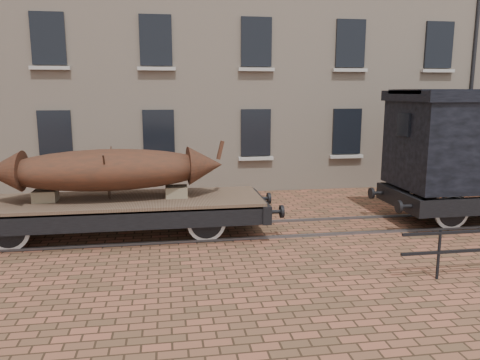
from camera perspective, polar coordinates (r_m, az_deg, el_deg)
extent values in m
plane|color=brown|center=(12.61, 1.67, -6.19)|extent=(90.00, 90.00, 0.00)
cube|color=#C8B299|center=(22.73, 4.70, 19.10)|extent=(40.00, 10.00, 14.00)
cube|color=black|center=(17.29, -21.59, 5.09)|extent=(1.10, 0.12, 1.70)
cube|color=#A39F98|center=(17.34, -21.42, 1.95)|extent=(1.30, 0.18, 0.12)
cube|color=black|center=(16.88, -9.88, 5.56)|extent=(1.10, 0.12, 1.70)
cube|color=#A39F98|center=(16.93, -9.78, 2.34)|extent=(1.30, 0.18, 0.12)
cube|color=black|center=(17.19, 1.92, 5.80)|extent=(1.10, 0.12, 1.70)
cube|color=#A39F98|center=(17.24, 1.94, 2.64)|extent=(1.30, 0.18, 0.12)
cube|color=black|center=(18.18, 12.88, 5.81)|extent=(1.10, 0.12, 1.70)
cube|color=#A39F98|center=(18.23, 12.82, 2.82)|extent=(1.30, 0.18, 0.12)
cube|color=black|center=(19.75, 22.39, 5.64)|extent=(1.10, 0.12, 1.70)
cube|color=#A39F98|center=(19.79, 22.29, 2.89)|extent=(1.30, 0.18, 0.12)
cube|color=black|center=(17.32, -22.34, 15.68)|extent=(1.10, 0.12, 1.70)
cube|color=#A39F98|center=(17.19, -22.16, 12.55)|extent=(1.30, 0.18, 0.12)
cube|color=black|center=(16.91, -10.24, 16.42)|extent=(1.10, 0.12, 1.70)
cube|color=#A39F98|center=(16.78, -10.13, 13.22)|extent=(1.30, 0.18, 0.12)
cube|color=black|center=(17.22, 1.99, 16.48)|extent=(1.10, 0.12, 1.70)
cube|color=#A39F98|center=(17.09, 2.01, 13.32)|extent=(1.30, 0.18, 0.12)
cube|color=black|center=(18.21, 13.31, 15.89)|extent=(1.10, 0.12, 1.70)
cube|color=#A39F98|center=(18.09, 13.25, 12.91)|extent=(1.30, 0.18, 0.12)
cube|color=black|center=(19.77, 23.07, 14.91)|extent=(1.10, 0.12, 1.70)
cube|color=#A39F98|center=(19.66, 22.96, 12.16)|extent=(1.30, 0.18, 0.12)
cylinder|color=black|center=(20.78, 27.13, 18.81)|extent=(0.14, 0.14, 14.00)
cube|color=#59595E|center=(11.93, 2.31, -7.04)|extent=(30.00, 0.08, 0.06)
cube|color=#59595E|center=(13.28, 1.09, -5.18)|extent=(30.00, 0.08, 0.06)
cylinder|color=black|center=(10.13, 23.06, -8.39)|extent=(0.06, 0.06, 1.00)
cube|color=brown|center=(12.24, -15.26, -2.53)|extent=(7.51, 2.20, 0.12)
cube|color=black|center=(11.32, -15.74, -4.89)|extent=(7.51, 0.16, 0.45)
cube|color=black|center=(13.29, -14.75, -2.55)|extent=(7.51, 0.16, 0.45)
cube|color=black|center=(12.45, 2.26, -3.08)|extent=(0.22, 2.30, 0.45)
cylinder|color=black|center=(11.80, 4.31, -3.88)|extent=(0.35, 0.10, 0.10)
cylinder|color=black|center=(11.84, 5.11, -3.84)|extent=(0.08, 0.32, 0.32)
cylinder|color=black|center=(13.22, 2.81, -2.26)|extent=(0.35, 0.10, 0.10)
cylinder|color=black|center=(13.26, 3.53, -2.24)|extent=(0.08, 0.32, 0.32)
cylinder|color=black|center=(12.82, -25.47, -4.75)|extent=(0.10, 1.90, 0.10)
cylinder|color=silver|center=(12.15, -26.41, -5.63)|extent=(0.96, 0.07, 0.96)
cylinder|color=black|center=(12.15, -26.41, -5.63)|extent=(0.79, 0.10, 0.79)
cube|color=black|center=(11.98, -26.68, -4.68)|extent=(0.90, 0.08, 0.10)
cylinder|color=silver|center=(13.49, -24.63, -3.95)|extent=(0.96, 0.07, 0.96)
cylinder|color=black|center=(13.49, -24.63, -3.95)|extent=(0.79, 0.10, 0.79)
cube|color=black|center=(13.54, -24.57, -2.84)|extent=(0.90, 0.08, 0.10)
cylinder|color=black|center=(12.31, -4.41, -4.32)|extent=(0.10, 1.90, 0.10)
cylinder|color=silver|center=(11.62, -4.12, -5.23)|extent=(0.96, 0.07, 0.96)
cylinder|color=black|center=(11.62, -4.12, -5.23)|extent=(0.79, 0.10, 0.79)
cube|color=black|center=(11.44, -4.08, -4.23)|extent=(0.90, 0.08, 0.10)
cylinder|color=silver|center=(13.01, -4.67, -3.50)|extent=(0.96, 0.07, 0.96)
cylinder|color=black|center=(13.01, -4.67, -3.50)|extent=(0.79, 0.10, 0.79)
cube|color=black|center=(13.07, -4.73, -2.35)|extent=(0.90, 0.08, 0.10)
cube|color=black|center=(12.34, -15.17, -4.30)|extent=(4.01, 0.06, 0.06)
cube|color=#7B694F|center=(12.48, -22.63, -1.80)|extent=(0.55, 0.50, 0.28)
cube|color=#7B694F|center=(12.13, -7.76, -1.41)|extent=(0.55, 0.50, 0.28)
ellipsoid|color=#4A2415|center=(12.10, -15.76, 1.20)|extent=(5.21, 1.85, 1.03)
cone|color=#4A2415|center=(12.50, -26.97, 0.93)|extent=(0.93, 1.02, 0.97)
cone|color=#4A2415|center=(12.17, -4.25, 1.83)|extent=(0.93, 1.02, 0.97)
cube|color=#4A2415|center=(12.17, -2.41, 3.67)|extent=(0.21, 0.12, 0.49)
cylinder|color=#3E2D23|center=(11.71, -15.95, 0.23)|extent=(0.04, 0.88, 1.26)
cylinder|color=#3E2D23|center=(12.53, -15.51, 0.91)|extent=(0.04, 0.88, 1.26)
cube|color=black|center=(16.37, 26.69, -0.81)|extent=(6.20, 0.17, 0.47)
cube|color=black|center=(13.80, 18.91, -2.20)|extent=(0.23, 2.48, 0.47)
cylinder|color=black|center=(12.87, 18.78, -3.09)|extent=(0.08, 0.33, 0.33)
cylinder|color=black|center=(14.31, 15.73, -1.56)|extent=(0.08, 0.33, 0.33)
cylinder|color=black|center=(14.41, 22.86, -2.86)|extent=(0.10, 1.96, 0.10)
cylinder|color=silver|center=(13.82, 24.42, -3.53)|extent=(0.99, 0.07, 0.99)
cylinder|color=black|center=(13.82, 24.42, -3.53)|extent=(0.81, 0.10, 0.81)
cylinder|color=silver|center=(15.01, 21.43, -2.24)|extent=(0.99, 0.07, 0.99)
cylinder|color=black|center=(15.01, 21.43, -2.24)|extent=(0.81, 0.10, 0.81)
cube|color=black|center=(13.50, 19.37, 6.39)|extent=(0.08, 0.62, 0.62)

